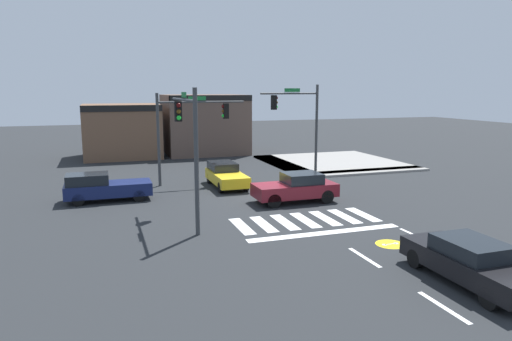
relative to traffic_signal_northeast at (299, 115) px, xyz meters
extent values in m
plane|color=#232628|center=(-4.09, -5.67, -4.13)|extent=(120.00, 120.00, 0.00)
cube|color=silver|center=(-7.09, -10.17, -4.13)|extent=(0.53, 2.55, 0.01)
cube|color=silver|center=(-6.09, -10.17, -4.13)|extent=(0.53, 2.55, 0.01)
cube|color=silver|center=(-5.09, -10.17, -4.13)|extent=(0.53, 2.55, 0.01)
cube|color=silver|center=(-4.09, -10.17, -4.13)|extent=(0.53, 2.55, 0.01)
cube|color=silver|center=(-3.09, -10.17, -4.13)|extent=(0.53, 2.55, 0.01)
cube|color=silver|center=(-2.09, -10.17, -4.13)|extent=(0.53, 2.55, 0.01)
cube|color=silver|center=(-1.09, -10.17, -4.13)|extent=(0.53, 2.55, 0.01)
cube|color=white|center=(-4.09, -12.17, -4.13)|extent=(6.80, 0.50, 0.01)
cube|color=white|center=(-4.09, -15.17, -4.13)|extent=(0.16, 2.00, 0.01)
cube|color=white|center=(-4.09, -19.17, -4.13)|extent=(0.16, 2.00, 0.01)
cylinder|color=yellow|center=(-2.39, -14.24, -4.13)|extent=(1.13, 1.13, 0.01)
cylinder|color=white|center=(-2.64, -14.24, -4.13)|extent=(0.18, 0.18, 0.00)
cylinder|color=white|center=(-2.14, -14.24, -4.13)|extent=(0.18, 0.18, 0.00)
cube|color=white|center=(-2.39, -14.24, -4.13)|extent=(0.51, 0.05, 0.00)
cube|color=gray|center=(4.91, -0.47, -4.06)|extent=(10.00, 1.60, 0.15)
cube|color=gray|center=(0.71, 4.33, -4.06)|extent=(1.60, 10.00, 0.15)
cube|color=gray|center=(4.91, 4.33, -4.06)|extent=(10.00, 10.00, 0.15)
cube|color=brown|center=(-10.90, 13.22, -1.84)|extent=(6.38, 5.77, 4.58)
cube|color=black|center=(-10.90, 10.53, 0.20)|extent=(6.38, 0.50, 0.50)
cube|color=brown|center=(-3.49, 13.76, -1.45)|extent=(7.18, 6.86, 5.36)
cube|color=black|center=(-3.49, 10.53, 0.98)|extent=(7.18, 0.50, 0.50)
cylinder|color=#383A3D|center=(1.35, 0.00, -1.05)|extent=(0.18, 0.18, 6.17)
cylinder|color=#383A3D|center=(-0.69, 0.00, 1.44)|extent=(4.06, 0.12, 0.12)
cube|color=black|center=(-1.78, 0.00, 0.87)|extent=(0.32, 0.32, 0.95)
sphere|color=#470A0A|center=(-1.61, 0.00, 1.16)|extent=(0.22, 0.22, 0.22)
sphere|color=#4C330C|center=(-1.61, 0.00, 0.87)|extent=(0.22, 0.22, 0.22)
sphere|color=#1ED833|center=(-1.61, 0.00, 0.57)|extent=(0.22, 0.22, 0.22)
cube|color=#197233|center=(-0.48, 0.00, 1.66)|extent=(1.10, 0.03, 0.24)
cylinder|color=#383A3D|center=(-9.14, -10.72, -1.17)|extent=(0.18, 0.18, 5.92)
cylinder|color=#383A3D|center=(-9.14, -8.00, 1.26)|extent=(0.12, 5.45, 0.12)
cube|color=black|center=(-9.14, -6.60, 0.69)|extent=(0.32, 0.32, 0.95)
sphere|color=#470A0A|center=(-9.14, -6.77, 0.98)|extent=(0.22, 0.22, 0.22)
sphere|color=#4C330C|center=(-9.14, -6.77, 0.69)|extent=(0.22, 0.22, 0.22)
sphere|color=#1ED833|center=(-9.14, -6.77, 0.39)|extent=(0.22, 0.22, 0.22)
cube|color=#197233|center=(-9.14, -8.27, 1.48)|extent=(0.03, 1.10, 0.24)
cylinder|color=#383A3D|center=(-9.37, -0.37, -1.32)|extent=(0.18, 0.18, 5.64)
cylinder|color=#383A3D|center=(-6.68, -0.37, 0.95)|extent=(5.38, 0.12, 0.12)
cube|color=black|center=(-5.14, -0.37, 0.38)|extent=(0.32, 0.32, 0.95)
sphere|color=#470A0A|center=(-5.31, -0.37, 0.67)|extent=(0.22, 0.22, 0.22)
sphere|color=#4C330C|center=(-5.31, -0.37, 0.38)|extent=(0.22, 0.22, 0.22)
sphere|color=#1ED833|center=(-5.31, -0.37, 0.08)|extent=(0.22, 0.22, 0.22)
cube|color=#197233|center=(-6.95, -0.37, 1.17)|extent=(1.10, 0.03, 0.24)
cube|color=black|center=(-2.23, -18.09, -3.54)|extent=(1.77, 4.59, 0.62)
cube|color=black|center=(-2.23, -18.08, -3.00)|extent=(1.56, 2.06, 0.46)
cylinder|color=black|center=(-3.00, -16.53, -3.82)|extent=(0.22, 0.63, 0.63)
cylinder|color=black|center=(-1.46, -16.53, -3.82)|extent=(0.22, 0.63, 0.63)
cylinder|color=black|center=(-3.00, -19.65, -3.82)|extent=(0.22, 0.63, 0.63)
cube|color=#141E4C|center=(-12.43, -3.35, -3.51)|extent=(4.43, 1.74, 0.67)
cube|color=black|center=(-13.47, -3.35, -2.91)|extent=(2.12, 1.53, 0.54)
cylinder|color=black|center=(-10.93, -2.59, -3.82)|extent=(0.64, 0.22, 0.64)
cylinder|color=black|center=(-10.93, -4.11, -3.82)|extent=(0.64, 0.22, 0.64)
cylinder|color=black|center=(-13.94, -2.59, -3.82)|extent=(0.64, 0.22, 0.64)
cylinder|color=black|center=(-13.94, -4.11, -3.82)|extent=(0.64, 0.22, 0.64)
cube|color=maroon|center=(-3.18, -6.83, -3.48)|extent=(4.32, 1.86, 0.67)
cube|color=black|center=(-2.78, -6.83, -2.88)|extent=(1.89, 1.64, 0.53)
cylinder|color=black|center=(-4.65, -7.65, -3.78)|extent=(0.72, 0.22, 0.72)
cylinder|color=black|center=(-4.65, -6.02, -3.78)|extent=(0.72, 0.22, 0.72)
cylinder|color=black|center=(-1.72, -7.65, -3.78)|extent=(0.72, 0.22, 0.72)
cylinder|color=black|center=(-1.72, -6.02, -3.78)|extent=(0.72, 0.22, 0.72)
cube|color=gold|center=(-5.56, -2.03, -3.55)|extent=(1.73, 4.24, 0.61)
cube|color=black|center=(-5.56, -1.00, -3.00)|extent=(1.53, 2.18, 0.49)
cylinder|color=black|center=(-4.81, -3.47, -3.83)|extent=(0.22, 0.61, 0.61)
cylinder|color=black|center=(-6.32, -3.47, -3.83)|extent=(0.22, 0.61, 0.61)
cylinder|color=black|center=(-4.81, -0.59, -3.83)|extent=(0.22, 0.61, 0.61)
cylinder|color=black|center=(-6.32, -0.59, -3.83)|extent=(0.22, 0.61, 0.61)
camera|label=1|loc=(-12.71, -28.71, 1.72)|focal=32.55mm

